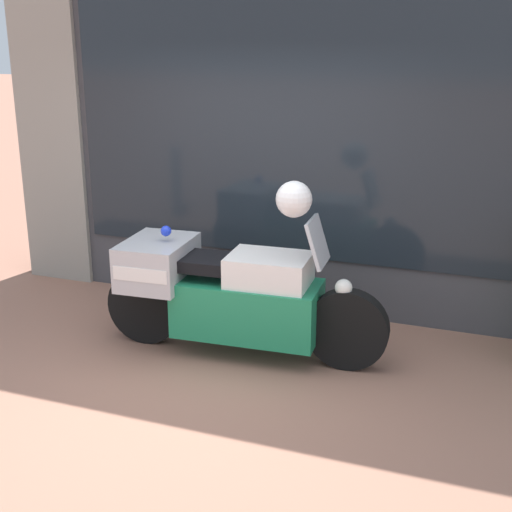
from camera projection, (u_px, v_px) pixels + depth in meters
The scene contains 5 objects.
ground_plane at pixel (197, 389), 5.44m from camera, with size 60.00×60.00×0.00m, color #9E6B56.
shop_building at pixel (246, 129), 6.82m from camera, with size 5.67×0.55×3.39m.
window_display at pixel (311, 255), 7.00m from camera, with size 4.46×0.30×2.10m.
paramedic_motorcycle at pixel (226, 292), 5.91m from camera, with size 2.43×0.73×1.23m.
white_helmet at pixel (294, 199), 5.50m from camera, with size 0.28×0.28×0.28m, color white.
Camera 1 is at (2.12, -4.40, 2.64)m, focal length 50.00 mm.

